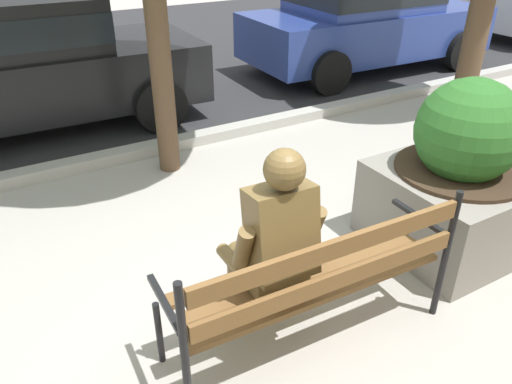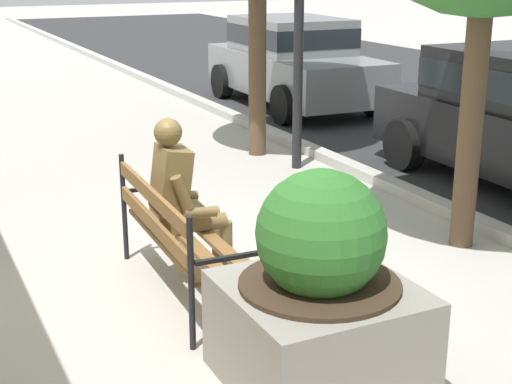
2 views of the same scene
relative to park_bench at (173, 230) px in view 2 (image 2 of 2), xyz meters
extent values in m
plane|color=#ADA8A0|center=(-0.13, 0.30, -0.54)|extent=(80.00, 80.00, 0.00)
cube|color=#B2AFA8|center=(-0.13, 3.20, -0.48)|extent=(60.00, 0.20, 0.12)
cube|color=brown|center=(0.00, -0.07, -0.09)|extent=(1.70, 0.17, 0.04)
cube|color=brown|center=(0.00, 0.11, -0.09)|extent=(1.70, 0.17, 0.04)
cube|color=brown|center=(0.01, 0.29, -0.09)|extent=(1.70, 0.17, 0.04)
cube|color=brown|center=(-0.01, -0.16, 0.08)|extent=(1.70, 0.10, 0.11)
cube|color=brown|center=(-0.01, -0.16, 0.30)|extent=(1.70, 0.10, 0.11)
cylinder|color=black|center=(-0.87, 0.34, -0.32)|extent=(0.04, 0.04, 0.45)
cylinder|color=black|center=(-0.89, -0.13, -0.07)|extent=(0.04, 0.04, 0.95)
cube|color=black|center=(-0.88, 0.14, 0.08)|extent=(0.05, 0.48, 0.03)
cylinder|color=black|center=(0.89, 0.28, -0.32)|extent=(0.04, 0.04, 0.45)
cylinder|color=black|center=(0.87, -0.19, -0.07)|extent=(0.04, 0.04, 0.95)
cube|color=black|center=(0.88, 0.08, 0.08)|extent=(0.05, 0.48, 0.03)
cube|color=brown|center=(-0.20, 0.17, 0.02)|extent=(0.36, 0.34, 0.16)
cube|color=brown|center=(-0.21, 0.07, 0.34)|extent=(0.37, 0.31, 0.55)
sphere|color=brown|center=(-0.21, 0.06, 0.72)|extent=(0.22, 0.22, 0.22)
cylinder|color=brown|center=(-0.43, 0.10, 0.29)|extent=(0.10, 0.18, 0.29)
cylinder|color=brown|center=(-0.43, 0.24, 0.12)|extent=(0.09, 0.27, 0.10)
cylinder|color=brown|center=(0.01, 0.08, 0.29)|extent=(0.10, 0.18, 0.29)
cylinder|color=brown|center=(0.03, 0.22, 0.12)|extent=(0.09, 0.27, 0.10)
cylinder|color=brown|center=(-0.28, 0.31, -0.02)|extent=(0.15, 0.37, 0.14)
cylinder|color=brown|center=(-0.28, 0.49, -0.29)|extent=(0.11, 0.11, 0.50)
cube|color=brown|center=(-0.27, 0.55, -0.51)|extent=(0.12, 0.25, 0.07)
cylinder|color=brown|center=(-0.10, 0.30, -0.02)|extent=(0.15, 0.37, 0.14)
cylinder|color=brown|center=(-0.10, 0.48, -0.29)|extent=(0.11, 0.11, 0.50)
cube|color=brown|center=(-0.09, 0.54, -0.51)|extent=(0.12, 0.25, 0.07)
cube|color=brown|center=(0.04, 0.58, -0.46)|extent=(0.29, 0.19, 0.16)
cube|color=gray|center=(1.60, 0.36, -0.22)|extent=(1.09, 1.09, 0.65)
cylinder|color=#38281C|center=(1.60, 0.36, 0.12)|extent=(0.98, 0.98, 0.03)
sphere|color=#2D6B28|center=(1.60, 0.36, 0.44)|extent=(0.78, 0.78, 0.78)
cylinder|color=brown|center=(-3.73, 2.56, 0.86)|extent=(0.24, 0.24, 2.81)
cylinder|color=brown|center=(0.14, 2.76, 0.68)|extent=(0.21, 0.21, 2.44)
cube|color=slate|center=(-6.56, 4.67, 0.07)|extent=(4.15, 1.82, 0.70)
cube|color=slate|center=(-6.71, 4.68, 0.72)|extent=(2.18, 1.63, 0.60)
cube|color=black|center=(-6.71, 4.68, 0.72)|extent=(2.19, 1.64, 0.33)
cylinder|color=black|center=(-5.20, 5.48, -0.22)|extent=(0.65, 0.24, 0.64)
cylinder|color=black|center=(-5.25, 3.78, -0.22)|extent=(0.65, 0.24, 0.64)
cylinder|color=black|center=(-7.87, 5.56, -0.22)|extent=(0.65, 0.24, 0.64)
cylinder|color=black|center=(-7.92, 3.86, -0.22)|extent=(0.65, 0.24, 0.64)
cylinder|color=black|center=(-2.17, 5.56, -0.22)|extent=(0.65, 0.24, 0.64)
cylinder|color=black|center=(-2.22, 3.86, -0.22)|extent=(0.65, 0.24, 0.64)
cylinder|color=black|center=(-2.88, 2.69, 1.26)|extent=(0.12, 0.12, 3.60)
camera|label=1|loc=(-1.45, -1.80, 1.86)|focal=35.07mm
camera|label=2|loc=(5.14, -1.80, 1.98)|focal=52.52mm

